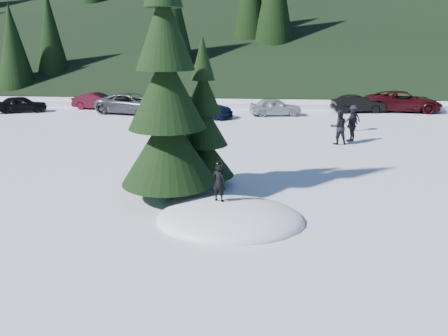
# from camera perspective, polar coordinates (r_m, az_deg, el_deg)

# --- Properties ---
(ground) EXTENTS (200.00, 200.00, 0.00)m
(ground) POSITION_cam_1_polar(r_m,az_deg,el_deg) (13.18, 0.84, -6.79)
(ground) COLOR white
(ground) RESTS_ON ground
(snow_mound) EXTENTS (4.48, 3.52, 0.96)m
(snow_mound) POSITION_cam_1_polar(r_m,az_deg,el_deg) (13.18, 0.84, -6.79)
(snow_mound) COLOR white
(snow_mound) RESTS_ON ground
(spruce_tall) EXTENTS (3.20, 3.20, 8.60)m
(spruce_tall) POSITION_cam_1_polar(r_m,az_deg,el_deg) (14.34, -7.49, 8.75)
(spruce_tall) COLOR black
(spruce_tall) RESTS_ON ground
(spruce_short) EXTENTS (2.20, 2.20, 5.37)m
(spruce_short) POSITION_cam_1_polar(r_m,az_deg,el_deg) (15.73, -2.68, 5.04)
(spruce_short) COLOR black
(spruce_short) RESTS_ON ground
(child_skier) EXTENTS (0.50, 0.42, 1.18)m
(child_skier) POSITION_cam_1_polar(r_m,az_deg,el_deg) (13.15, -0.66, -1.88)
(child_skier) COLOR black
(child_skier) RESTS_ON snow_mound
(adult_0) EXTENTS (0.98, 0.82, 1.81)m
(adult_0) POSITION_cam_1_polar(r_m,az_deg,el_deg) (23.30, 14.75, 5.21)
(adult_0) COLOR black
(adult_0) RESTS_ON ground
(adult_1) EXTENTS (0.97, 1.08, 1.76)m
(adult_1) POSITION_cam_1_polar(r_m,az_deg,el_deg) (24.08, 16.41, 5.37)
(adult_1) COLOR black
(adult_1) RESTS_ON ground
(adult_2) EXTENTS (1.12, 0.89, 1.52)m
(adult_2) POSITION_cam_1_polar(r_m,az_deg,el_deg) (27.11, 16.52, 6.27)
(adult_2) COLOR black
(adult_2) RESTS_ON ground
(car_0) EXTENTS (3.86, 2.52, 1.22)m
(car_0) POSITION_cam_1_polar(r_m,az_deg,el_deg) (36.27, -24.97, 7.57)
(car_0) COLOR black
(car_0) RESTS_ON ground
(car_1) EXTENTS (3.87, 1.57, 1.25)m
(car_1) POSITION_cam_1_polar(r_m,az_deg,el_deg) (35.97, -16.19, 8.40)
(car_1) COLOR #3D0B15
(car_1) RESTS_ON ground
(car_2) EXTENTS (5.74, 3.56, 1.48)m
(car_2) POSITION_cam_1_polar(r_m,az_deg,el_deg) (33.05, -11.91, 8.25)
(car_2) COLOR #43464A
(car_2) RESTS_ON ground
(car_3) EXTENTS (5.07, 3.48, 1.36)m
(car_3) POSITION_cam_1_polar(r_m,az_deg,el_deg) (30.85, -3.04, 7.91)
(car_3) COLOR black
(car_3) RESTS_ON ground
(car_4) EXTENTS (3.84, 1.96, 1.25)m
(car_4) POSITION_cam_1_polar(r_m,az_deg,el_deg) (31.70, 6.73, 7.94)
(car_4) COLOR #9EA1A7
(car_4) RESTS_ON ground
(car_5) EXTENTS (4.03, 1.94, 1.27)m
(car_5) POSITION_cam_1_polar(r_m,az_deg,el_deg) (34.40, 17.12, 8.01)
(car_5) COLOR black
(car_5) RESTS_ON ground
(car_6) EXTENTS (5.73, 3.09, 1.53)m
(car_6) POSITION_cam_1_polar(r_m,az_deg,el_deg) (36.01, 22.33, 8.06)
(car_6) COLOR #33090D
(car_6) RESTS_ON ground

